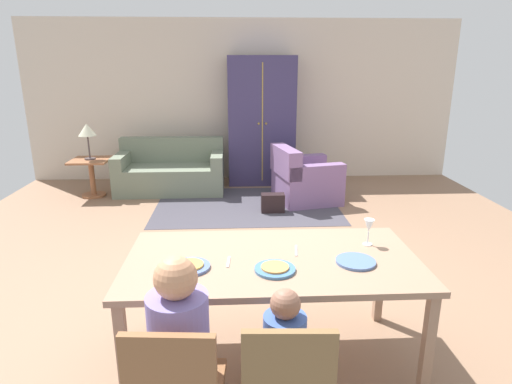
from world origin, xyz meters
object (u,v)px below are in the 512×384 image
at_px(dining_table, 272,267).
at_px(handbag, 273,203).
at_px(plate_near_man, 190,267).
at_px(plate_near_woman, 356,262).
at_px(wine_glass, 369,227).
at_px(side_table, 92,172).
at_px(person_child, 283,372).
at_px(armoire, 261,121).
at_px(plate_near_child, 275,269).
at_px(couch, 171,172).
at_px(person_man, 182,362).
at_px(table_lamp, 87,131).
at_px(armchair, 303,180).

relative_size(dining_table, handbag, 5.91).
height_order(plate_near_man, plate_near_woman, same).
xyz_separation_m(wine_glass, side_table, (-3.10, 3.80, -0.52)).
height_order(person_child, side_table, person_child).
height_order(dining_table, armoire, armoire).
bearing_deg(plate_near_child, couch, 105.88).
bearing_deg(wine_glass, person_man, -144.49).
height_order(side_table, table_lamp, table_lamp).
bearing_deg(person_man, plate_near_woman, 28.99).
distance_m(plate_near_man, couch, 4.44).
distance_m(dining_table, armoire, 4.68).
xyz_separation_m(plate_near_man, handbag, (0.80, 3.20, -0.64)).
distance_m(dining_table, plate_near_child, 0.20).
bearing_deg(side_table, person_man, -67.71).
relative_size(person_man, armoire, 0.53).
xyz_separation_m(dining_table, couch, (-1.26, 4.23, -0.39)).
xyz_separation_m(person_child, armoire, (0.22, 5.34, 0.62)).
relative_size(table_lamp, handbag, 1.69).
bearing_deg(table_lamp, handbag, -18.39).
relative_size(wine_glass, table_lamp, 0.34).
height_order(plate_near_woman, person_child, person_child).
xyz_separation_m(dining_table, armchair, (0.78, 3.56, -0.37)).
xyz_separation_m(person_man, handbag, (0.80, 3.75, -0.38)).
relative_size(plate_near_woman, handbag, 0.78).
bearing_deg(handbag, armchair, 44.49).
xyz_separation_m(wine_glass, armchair, (0.10, 3.38, -0.57)).
height_order(plate_near_child, person_man, person_man).
xyz_separation_m(armchair, table_lamp, (-3.20, 0.41, 0.69)).
xyz_separation_m(dining_table, plate_near_woman, (0.52, -0.10, 0.08)).
distance_m(dining_table, side_table, 4.67).
distance_m(plate_near_man, armchair, 3.93).
distance_m(plate_near_child, handbag, 3.33).
relative_size(plate_near_man, person_man, 0.23).
distance_m(table_lamp, handbag, 2.99).
distance_m(plate_near_man, person_man, 0.61).
distance_m(armoire, handbag, 1.84).
xyz_separation_m(person_man, armoire, (0.74, 5.34, 0.54)).
xyz_separation_m(person_child, side_table, (-2.42, 4.66, -0.06)).
bearing_deg(side_table, table_lamp, 90.00).
distance_m(plate_near_woman, table_lamp, 5.03).
relative_size(dining_table, wine_glass, 10.16).
distance_m(plate_near_woman, person_man, 1.21).
bearing_deg(dining_table, plate_near_child, -90.00).
bearing_deg(person_man, plate_near_child, 43.72).
distance_m(plate_near_child, table_lamp, 4.82).
height_order(dining_table, person_child, person_child).
xyz_separation_m(dining_table, plate_near_child, (0.00, -0.18, 0.08)).
bearing_deg(side_table, plate_near_man, -65.07).
bearing_deg(person_man, armoire, 82.11).
bearing_deg(armoire, armchair, -63.02).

